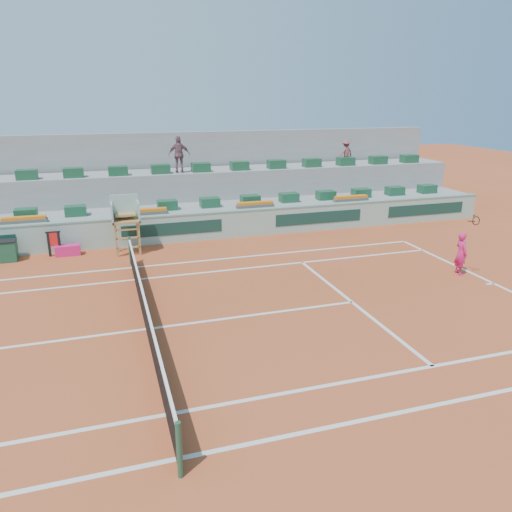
# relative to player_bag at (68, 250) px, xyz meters

# --- Properties ---
(ground) EXTENTS (90.00, 90.00, 0.00)m
(ground) POSITION_rel_player_bag_xyz_m (2.37, -7.85, -0.21)
(ground) COLOR #A5421F
(ground) RESTS_ON ground
(seating_tier_lower) EXTENTS (36.00, 4.00, 1.20)m
(seating_tier_lower) POSITION_rel_player_bag_xyz_m (2.37, 2.85, 0.39)
(seating_tier_lower) COLOR #979794
(seating_tier_lower) RESTS_ON ground
(seating_tier_upper) EXTENTS (36.00, 2.40, 2.60)m
(seating_tier_upper) POSITION_rel_player_bag_xyz_m (2.37, 4.45, 1.09)
(seating_tier_upper) COLOR #979794
(seating_tier_upper) RESTS_ON ground
(stadium_back_wall) EXTENTS (36.00, 0.40, 4.40)m
(stadium_back_wall) POSITION_rel_player_bag_xyz_m (2.37, 6.05, 1.99)
(stadium_back_wall) COLOR #979794
(stadium_back_wall) RESTS_ON ground
(player_bag) EXTENTS (0.96, 0.43, 0.43)m
(player_bag) POSITION_rel_player_bag_xyz_m (0.00, 0.00, 0.00)
(player_bag) COLOR #DF1D6E
(player_bag) RESTS_ON ground
(spectator_mid) EXTENTS (1.07, 0.52, 1.77)m
(spectator_mid) POSITION_rel_player_bag_xyz_m (5.32, 3.80, 3.27)
(spectator_mid) COLOR #79515B
(spectator_mid) RESTS_ON seating_tier_upper
(spectator_right) EXTENTS (0.97, 0.73, 1.34)m
(spectator_right) POSITION_rel_player_bag_xyz_m (14.46, 4.04, 3.06)
(spectator_right) COLOR #8D464B
(spectator_right) RESTS_ON seating_tier_upper
(court_lines) EXTENTS (23.89, 11.09, 0.01)m
(court_lines) POSITION_rel_player_bag_xyz_m (2.37, -7.85, -0.21)
(court_lines) COLOR silver
(court_lines) RESTS_ON ground
(tennis_net) EXTENTS (0.10, 11.97, 1.10)m
(tennis_net) POSITION_rel_player_bag_xyz_m (2.37, -7.85, 0.31)
(tennis_net) COLOR black
(tennis_net) RESTS_ON ground
(advertising_hoarding) EXTENTS (36.00, 0.34, 1.26)m
(advertising_hoarding) POSITION_rel_player_bag_xyz_m (2.39, 0.65, 0.42)
(advertising_hoarding) COLOR #90B5A7
(advertising_hoarding) RESTS_ON ground
(umpire_chair) EXTENTS (1.10, 0.90, 2.40)m
(umpire_chair) POSITION_rel_player_bag_xyz_m (2.37, -0.35, 1.33)
(umpire_chair) COLOR olive
(umpire_chair) RESTS_ON ground
(seat_row_lower) EXTENTS (32.90, 0.60, 0.44)m
(seat_row_lower) POSITION_rel_player_bag_xyz_m (2.37, 1.95, 1.21)
(seat_row_lower) COLOR #194B2E
(seat_row_lower) RESTS_ON seating_tier_lower
(seat_row_upper) EXTENTS (32.90, 0.60, 0.44)m
(seat_row_upper) POSITION_rel_player_bag_xyz_m (2.37, 3.85, 2.61)
(seat_row_upper) COLOR #194B2E
(seat_row_upper) RESTS_ON seating_tier_upper
(flower_planters) EXTENTS (26.80, 0.36, 0.28)m
(flower_planters) POSITION_rel_player_bag_xyz_m (0.87, 1.15, 1.12)
(flower_planters) COLOR #515151
(flower_planters) RESTS_ON seating_tier_lower
(drink_cooler_a) EXTENTS (0.74, 0.64, 0.84)m
(drink_cooler_a) POSITION_rel_player_bag_xyz_m (-2.23, -0.06, 0.21)
(drink_cooler_a) COLOR #184830
(drink_cooler_a) RESTS_ON ground
(towel_rack) EXTENTS (0.57, 0.10, 1.03)m
(towel_rack) POSITION_rel_player_bag_xyz_m (-0.49, 0.08, 0.39)
(towel_rack) COLOR black
(towel_rack) RESTS_ON ground
(tennis_player) EXTENTS (0.44, 0.87, 2.28)m
(tennis_player) POSITION_rel_player_bag_xyz_m (13.75, -6.64, 0.58)
(tennis_player) COLOR #DF1D6E
(tennis_player) RESTS_ON ground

